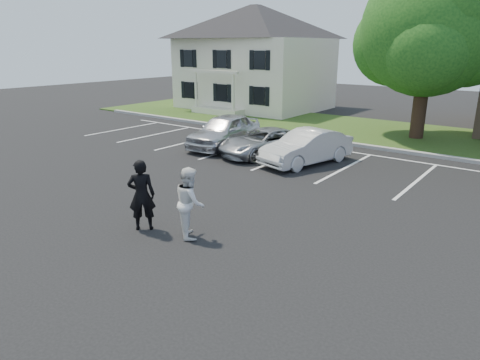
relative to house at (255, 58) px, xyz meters
The scene contains 11 objects.
ground_plane 24.14m from the house, 56.94° to the right, with size 90.00×90.00×0.00m, color black.
curb 15.71m from the house, 31.52° to the right, with size 40.00×0.30×0.15m, color gray.
grass_strip 14.11m from the house, 17.00° to the right, with size 44.00×8.00×0.08m, color #244410.
stall_lines 18.53m from the house, 37.43° to the right, with size 34.00×5.36×0.01m.
house is the anchor object (origin of this frame).
tree 14.45m from the house, 17.62° to the right, with size 7.80×7.20×8.80m.
man_black_suit 23.84m from the house, 61.79° to the right, with size 0.70×0.46×1.92m, color black.
man_white_shirt 24.08m from the house, 58.52° to the right, with size 0.89×0.69×1.83m, color white.
car_silver_west 14.05m from the house, 60.65° to the right, with size 1.85×4.61×1.57m, color silver.
car_silver_minivan 15.61m from the house, 52.98° to the right, with size 1.98×4.29×1.19m, color #999BA0.
car_white_sedan 17.07m from the house, 47.23° to the right, with size 1.48×4.24×1.40m, color silver.
Camera 1 is at (6.64, -7.72, 4.70)m, focal length 32.00 mm.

